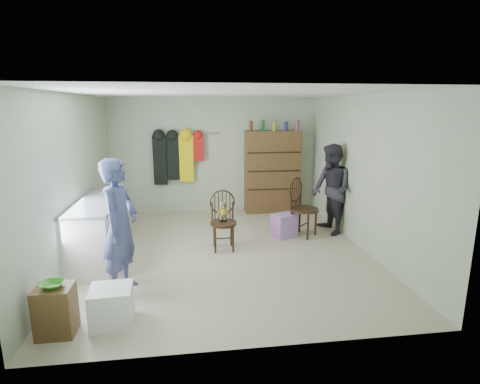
{
  "coord_description": "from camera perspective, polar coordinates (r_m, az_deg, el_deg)",
  "views": [
    {
      "loc": [
        -0.54,
        -5.68,
        2.31
      ],
      "look_at": [
        0.25,
        0.2,
        0.95
      ],
      "focal_mm": 28.0,
      "sensor_mm": 36.0,
      "label": 1
    }
  ],
  "objects": [
    {
      "name": "person_left",
      "position": [
        4.9,
        -17.8,
        -5.02
      ],
      "size": [
        0.55,
        0.71,
        1.71
      ],
      "primitive_type": "imported",
      "rotation": [
        0.0,
        0.0,
        1.32
      ],
      "color": "#42497A",
      "rests_on": "ground"
    },
    {
      "name": "chair_far",
      "position": [
        6.85,
        9.32,
        -1.93
      ],
      "size": [
        0.67,
        0.67,
        1.07
      ],
      "rotation": [
        0.0,
        0.0,
        0.8
      ],
      "color": "black",
      "rests_on": "ground"
    },
    {
      "name": "plastic_tub",
      "position": [
        4.44,
        -18.95,
        -16.09
      ],
      "size": [
        0.46,
        0.44,
        0.42
      ],
      "primitive_type": "cube",
      "rotation": [
        0.0,
        0.0,
        0.07
      ],
      "color": "white",
      "rests_on": "ground"
    },
    {
      "name": "coat_rack",
      "position": [
        8.14,
        -9.64,
        5.24
      ],
      "size": [
        1.42,
        0.12,
        1.09
      ],
      "color": "#99999E",
      "rests_on": "ground"
    },
    {
      "name": "striped_bag",
      "position": [
        6.84,
        6.73,
        -5.08
      ],
      "size": [
        0.49,
        0.44,
        0.42
      ],
      "primitive_type": "cube",
      "rotation": [
        0.0,
        0.0,
        0.41
      ],
      "color": "pink",
      "rests_on": "ground"
    },
    {
      "name": "room_walls",
      "position": [
        6.28,
        -2.68,
        6.2
      ],
      "size": [
        5.0,
        5.0,
        5.0
      ],
      "color": "beige",
      "rests_on": "ground"
    },
    {
      "name": "stool",
      "position": [
        4.45,
        -26.28,
        -15.92
      ],
      "size": [
        0.37,
        0.32,
        0.53
      ],
      "primitive_type": "cube",
      "color": "brown",
      "rests_on": "ground"
    },
    {
      "name": "dresser",
      "position": [
        8.3,
        4.94,
        3.14
      ],
      "size": [
        1.2,
        0.39,
        2.04
      ],
      "color": "brown",
      "rests_on": "ground"
    },
    {
      "name": "ground_plane",
      "position": [
        6.16,
        -2.09,
        -9.14
      ],
      "size": [
        5.0,
        5.0,
        0.0
      ],
      "primitive_type": "plane",
      "color": "beige",
      "rests_on": "ground"
    },
    {
      "name": "counter",
      "position": [
        6.14,
        -20.65,
        -5.38
      ],
      "size": [
        0.64,
        1.86,
        0.94
      ],
      "color": "silver",
      "rests_on": "ground"
    },
    {
      "name": "person_right",
      "position": [
        7.03,
        13.71,
        0.38
      ],
      "size": [
        0.71,
        0.87,
        1.66
      ],
      "primitive_type": "imported",
      "rotation": [
        0.0,
        0.0,
        -1.46
      ],
      "color": "#2D2B33",
      "rests_on": "ground"
    },
    {
      "name": "bowl",
      "position": [
        4.32,
        -26.67,
        -12.51
      ],
      "size": [
        0.23,
        0.23,
        0.06
      ],
      "primitive_type": "imported",
      "color": "green",
      "rests_on": "stool"
    },
    {
      "name": "chair_front",
      "position": [
        6.14,
        -2.6,
        -3.83
      ],
      "size": [
        0.44,
        0.44,
        0.97
      ],
      "rotation": [
        0.0,
        0.0,
        -0.01
      ],
      "color": "black",
      "rests_on": "ground"
    }
  ]
}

